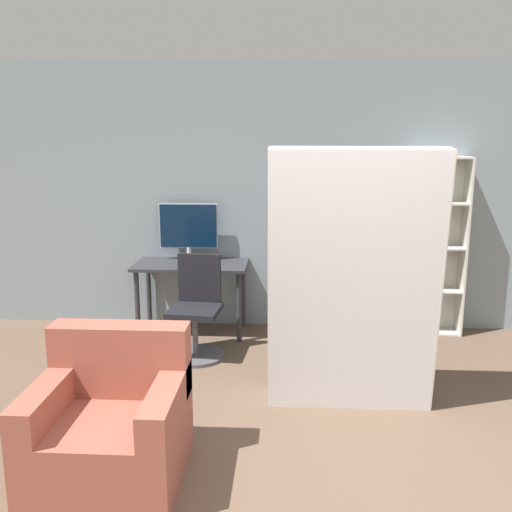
{
  "coord_description": "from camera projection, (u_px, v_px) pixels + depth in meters",
  "views": [
    {
      "loc": [
        -0.28,
        -2.65,
        2.0
      ],
      "look_at": [
        -0.54,
        1.72,
        1.05
      ],
      "focal_mm": 40.0,
      "sensor_mm": 36.0,
      "label": 1
    }
  ],
  "objects": [
    {
      "name": "office_chair",
      "position": [
        196.0,
        316.0,
        5.15
      ],
      "size": [
        0.52,
        0.52,
        0.92
      ],
      "color": "#4C4C51",
      "rests_on": "ground"
    },
    {
      "name": "armchair",
      "position": [
        112.0,
        424.0,
        3.36
      ],
      "size": [
        0.85,
        0.8,
        0.85
      ],
      "color": "#934C3D",
      "rests_on": "ground"
    },
    {
      "name": "desk",
      "position": [
        191.0,
        274.0,
        5.7
      ],
      "size": [
        1.12,
        0.58,
        0.72
      ],
      "color": "#2D2D33",
      "rests_on": "ground"
    },
    {
      "name": "bookshelf",
      "position": [
        424.0,
        247.0,
        5.69
      ],
      "size": [
        0.62,
        0.27,
        1.77
      ],
      "color": "beige",
      "rests_on": "ground"
    },
    {
      "name": "mattress_far",
      "position": [
        351.0,
        277.0,
        4.2
      ],
      "size": [
        1.2,
        0.23,
        1.91
      ],
      "color": "silver",
      "rests_on": "ground"
    },
    {
      "name": "monitor",
      "position": [
        188.0,
        228.0,
        5.79
      ],
      "size": [
        0.6,
        0.17,
        0.58
      ],
      "color": "#B7B7BC",
      "rests_on": "desk"
    },
    {
      "name": "wall_back",
      "position": [
        317.0,
        198.0,
        5.78
      ],
      "size": [
        8.0,
        0.06,
        2.7
      ],
      "color": "gray",
      "rests_on": "ground"
    },
    {
      "name": "mattress_near",
      "position": [
        354.0,
        285.0,
        4.0
      ],
      "size": [
        1.2,
        0.35,
        1.91
      ],
      "color": "silver",
      "rests_on": "ground"
    }
  ]
}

